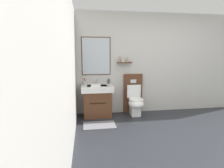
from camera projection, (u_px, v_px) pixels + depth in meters
name	position (u px, v px, depth m)	size (l,w,h in m)	color
ground_plane	(208.00, 149.00, 2.99)	(5.84, 5.34, 0.10)	#23262B
wall_back	(160.00, 63.00, 4.74)	(4.64, 0.27, 2.52)	beige
wall_left	(65.00, 72.00, 2.44)	(0.12, 4.14, 2.52)	beige
bath_mat	(99.00, 125.00, 3.85)	(0.68, 0.44, 0.01)	slate
vanity_sink_left	(97.00, 100.00, 4.37)	(0.75, 0.49, 0.76)	#56331E
tap_on_left_sink	(96.00, 81.00, 4.47)	(0.03, 0.13, 0.11)	silver
toilet	(134.00, 100.00, 4.52)	(0.48, 0.62, 1.00)	#56331E
toothbrush_cup	(84.00, 82.00, 4.42)	(0.07, 0.07, 0.21)	silver
soap_dispenser	(109.00, 81.00, 4.52)	(0.06, 0.06, 0.17)	#4C4C51
folded_hand_towel	(96.00, 86.00, 4.16)	(0.22, 0.16, 0.04)	white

